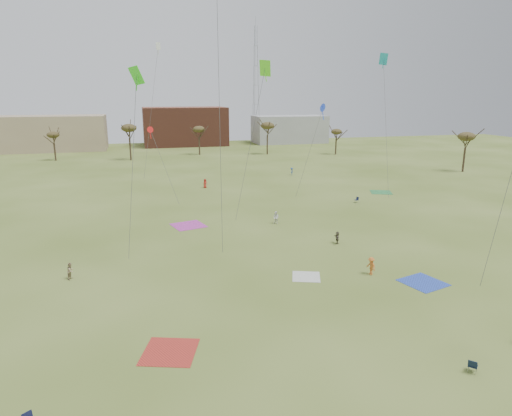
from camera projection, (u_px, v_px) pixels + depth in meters
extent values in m
plane|color=#465B1C|center=(299.00, 323.00, 31.70)|extent=(260.00, 260.00, 0.00)
imported|color=#9B8763|center=(71.00, 271.00, 39.11)|extent=(0.79, 0.88, 1.50)
imported|color=brown|center=(337.00, 238.00, 48.45)|extent=(0.64, 1.32, 1.37)
imported|color=#C66725|center=(371.00, 266.00, 40.06)|extent=(0.78, 1.15, 1.64)
imported|color=white|center=(276.00, 218.00, 55.97)|extent=(0.95, 0.96, 1.57)
imported|color=#AA271D|center=(205.00, 183.00, 77.72)|extent=(0.91, 0.75, 1.59)
imported|color=navy|center=(292.00, 171.00, 90.10)|extent=(0.91, 1.13, 1.54)
cube|color=#AC2C22|center=(170.00, 352.00, 28.10)|extent=(4.14, 4.14, 0.03)
cube|color=#2947B3|center=(423.00, 283.00, 38.48)|extent=(4.03, 4.03, 0.03)
cube|color=silver|center=(306.00, 277.00, 39.73)|extent=(3.12, 3.12, 0.03)
cube|color=#B738A4|center=(188.00, 225.00, 55.39)|extent=(4.60, 4.60, 0.03)
cube|color=#2D7E40|center=(381.00, 192.00, 74.31)|extent=(4.38, 4.38, 0.03)
cube|color=#131635|center=(27.00, 416.00, 21.54)|extent=(0.48, 0.40, 0.44)
cube|color=#121E32|center=(473.00, 366.00, 25.97)|extent=(0.71, 0.71, 0.04)
cube|color=#121E32|center=(473.00, 364.00, 25.73)|extent=(0.43, 0.46, 0.44)
cube|color=#151C3B|center=(356.00, 200.00, 67.03)|extent=(0.62, 0.62, 0.04)
cube|color=#151C3B|center=(358.00, 198.00, 67.09)|extent=(0.26, 0.52, 0.44)
cube|color=#37CF24|center=(136.00, 76.00, 39.42)|extent=(0.84, 0.84, 1.65)
cube|color=#37CF24|center=(137.00, 82.00, 39.56)|extent=(0.08, 0.08, 1.48)
cylinder|color=#4C4C51|center=(132.00, 170.00, 40.53)|extent=(1.82, 1.54, 16.51)
cylinder|color=#4C4C51|center=(220.00, 118.00, 40.14)|extent=(0.12, 0.07, 25.60)
cone|color=blue|center=(323.00, 108.00, 64.17)|extent=(1.21, 0.09, 1.21)
cube|color=blue|center=(323.00, 113.00, 64.35)|extent=(0.08, 0.08, 1.98)
cylinder|color=#4C4C51|center=(309.00, 153.00, 65.59)|extent=(3.67, 0.63, 13.08)
cube|color=#5BDA24|center=(265.00, 68.00, 52.16)|extent=(0.97, 0.97, 1.91)
cube|color=#5BDA24|center=(265.00, 74.00, 52.32)|extent=(0.08, 0.08, 1.72)
cylinder|color=#4C4C51|center=(250.00, 146.00, 53.39)|extent=(3.99, 1.05, 17.89)
cone|color=red|center=(150.00, 130.00, 60.93)|extent=(0.86, 0.06, 0.86)
cube|color=red|center=(150.00, 134.00, 61.07)|extent=(0.08, 0.08, 1.40)
cylinder|color=#4C4C51|center=(165.00, 167.00, 61.65)|extent=(3.36, 2.08, 10.25)
cube|color=teal|center=(383.00, 59.00, 66.34)|extent=(0.87, 0.87, 1.71)
cube|color=teal|center=(383.00, 63.00, 66.49)|extent=(0.08, 0.08, 1.54)
cylinder|color=#4C4C51|center=(386.00, 128.00, 66.36)|extent=(0.61, 5.11, 20.06)
cube|color=white|center=(158.00, 46.00, 79.31)|extent=(0.74, 0.74, 1.26)
cube|color=white|center=(158.00, 50.00, 79.49)|extent=(0.08, 0.08, 1.89)
cylinder|color=#4C4C51|center=(151.00, 113.00, 80.54)|extent=(3.93, 2.50, 23.34)
cylinder|color=#3A2B1E|center=(55.00, 152.00, 109.83)|extent=(0.40, 0.40, 4.32)
ellipsoid|color=#473D1E|center=(53.00, 135.00, 108.80)|extent=(3.02, 3.02, 1.58)
cylinder|color=#3A2B1E|center=(130.00, 149.00, 110.45)|extent=(0.40, 0.40, 5.40)
ellipsoid|color=#473D1E|center=(129.00, 128.00, 109.17)|extent=(3.78, 3.78, 1.98)
cylinder|color=#3A2B1E|center=(199.00, 146.00, 120.66)|extent=(0.40, 0.40, 4.68)
ellipsoid|color=#473D1E|center=(199.00, 129.00, 119.55)|extent=(3.28, 3.28, 1.72)
cylinder|color=#3A2B1E|center=(267.00, 145.00, 121.34)|extent=(0.40, 0.40, 5.28)
ellipsoid|color=#473D1E|center=(267.00, 126.00, 120.08)|extent=(3.70, 3.70, 1.94)
cylinder|color=#3A2B1E|center=(336.00, 147.00, 121.29)|extent=(0.40, 0.40, 4.20)
ellipsoid|color=#473D1E|center=(336.00, 132.00, 120.29)|extent=(2.94, 2.94, 1.54)
cylinder|color=#3A2B1E|center=(464.00, 160.00, 93.78)|extent=(0.40, 0.40, 5.04)
ellipsoid|color=#473D1E|center=(467.00, 136.00, 92.58)|extent=(3.53, 3.53, 1.85)
cube|color=#937F60|center=(48.00, 133.00, 129.42)|extent=(32.00, 14.00, 10.00)
cube|color=brown|center=(185.00, 126.00, 143.86)|extent=(26.00, 16.00, 12.00)
cube|color=gray|center=(289.00, 129.00, 151.10)|extent=(24.00, 12.00, 9.00)
cylinder|color=#9EA3A8|center=(258.00, 85.00, 151.82)|extent=(0.16, 0.16, 38.00)
cylinder|color=#9EA3A8|center=(254.00, 85.00, 152.22)|extent=(0.16, 0.16, 38.00)
cylinder|color=#9EA3A8|center=(255.00, 85.00, 150.76)|extent=(0.16, 0.16, 38.00)
cylinder|color=#9EA3A8|center=(256.00, 21.00, 146.56)|extent=(0.10, 0.10, 3.00)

